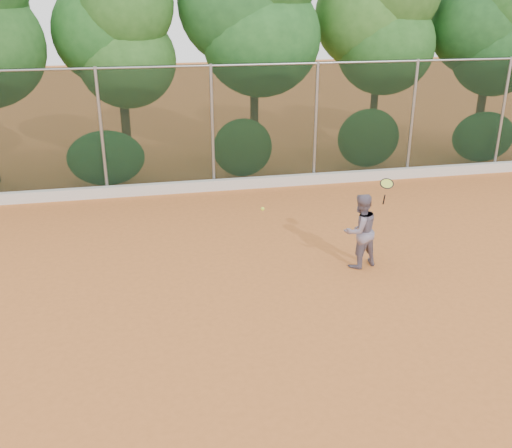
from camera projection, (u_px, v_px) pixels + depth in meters
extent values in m
plane|color=#CD6F30|center=(267.00, 309.00, 10.17)|extent=(80.00, 80.00, 0.00)
cube|color=silver|center=(215.00, 185.00, 16.31)|extent=(24.00, 0.20, 0.30)
imported|color=slate|center=(360.00, 231.00, 11.52)|extent=(0.90, 0.79, 1.56)
cube|color=black|center=(212.00, 129.00, 15.87)|extent=(24.00, 0.01, 3.50)
cylinder|color=gray|center=(211.00, 66.00, 15.24)|extent=(24.00, 0.06, 0.06)
cylinder|color=gray|center=(102.00, 133.00, 15.31)|extent=(0.09, 0.09, 3.50)
cylinder|color=gray|center=(212.00, 129.00, 15.87)|extent=(0.09, 0.09, 3.50)
cylinder|color=gray|center=(316.00, 124.00, 16.44)|extent=(0.09, 0.09, 3.50)
cylinder|color=gray|center=(412.00, 120.00, 17.00)|extent=(0.09, 0.09, 3.50)
cylinder|color=gray|center=(502.00, 116.00, 17.56)|extent=(0.09, 0.09, 3.50)
cylinder|color=#482E1B|center=(127.00, 134.00, 17.72)|extent=(0.28, 0.28, 2.40)
ellipsoid|color=#2A5D1F|center=(127.00, 61.00, 16.84)|extent=(2.90, 2.40, 2.80)
ellipsoid|color=#1C531C|center=(107.00, 32.00, 16.72)|extent=(3.20, 2.70, 3.10)
ellipsoid|color=#26581E|center=(126.00, 3.00, 16.08)|extent=(2.70, 2.30, 2.90)
cylinder|color=#3F2718|center=(254.00, 121.00, 18.08)|extent=(0.26, 0.26, 3.00)
ellipsoid|color=#2E762C|center=(261.00, 38.00, 17.09)|extent=(3.60, 3.00, 3.50)
ellipsoid|color=#296E2B|center=(243.00, 2.00, 16.90)|extent=(3.90, 3.20, 3.80)
cylinder|color=#3F2B18|center=(373.00, 119.00, 19.09)|extent=(0.24, 0.24, 2.70)
ellipsoid|color=#22551D|center=(386.00, 46.00, 18.16)|extent=(3.20, 2.70, 3.10)
ellipsoid|color=#2B5F20|center=(369.00, 15.00, 18.00)|extent=(3.50, 2.90, 3.40)
cylinder|color=#412719|center=(479.00, 120.00, 19.46)|extent=(0.28, 0.28, 2.50)
ellipsoid|color=#256024|center=(496.00, 51.00, 18.56)|extent=(3.00, 2.50, 2.90)
ellipsoid|color=#256125|center=(481.00, 25.00, 18.44)|extent=(3.30, 2.80, 3.20)
ellipsoid|color=#2C762E|center=(106.00, 158.00, 16.37)|extent=(2.20, 1.16, 1.60)
ellipsoid|color=#346B28|center=(243.00, 148.00, 17.09)|extent=(1.80, 1.04, 1.76)
ellipsoid|color=#306627|center=(368.00, 138.00, 17.80)|extent=(2.00, 1.10, 1.84)
ellipsoid|color=#245F24|center=(483.00, 137.00, 18.61)|extent=(2.16, 1.12, 1.64)
cylinder|color=black|center=(384.00, 200.00, 11.25)|extent=(0.08, 0.17, 0.25)
torus|color=black|center=(387.00, 184.00, 11.06)|extent=(0.33, 0.31, 0.16)
cylinder|color=#C9DC40|center=(387.00, 184.00, 11.06)|extent=(0.28, 0.26, 0.12)
sphere|color=#D5F337|center=(263.00, 209.00, 10.73)|extent=(0.07, 0.07, 0.07)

